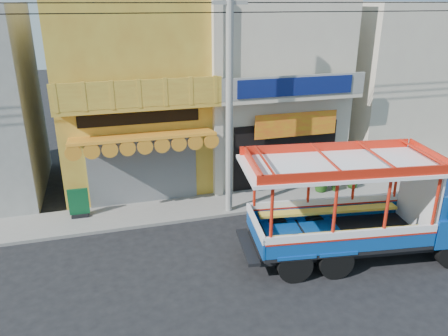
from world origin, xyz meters
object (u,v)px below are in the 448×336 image
object	(u,v)px
potted_plant_c	(353,177)
songthaew_truck	(381,208)
green_sign	(79,205)
utility_pole	(234,82)
potted_plant_b	(335,181)
potted_plant_a	(321,179)

from	to	relation	value
potted_plant_c	songthaew_truck	bearing A→B (deg)	7.71
songthaew_truck	green_sign	distance (m)	10.56
utility_pole	green_sign	distance (m)	7.25
songthaew_truck	potted_plant_b	size ratio (longest dim) A/B	8.76
green_sign	potted_plant_c	xyz separation A→B (m)	(11.23, -0.40, -0.00)
potted_plant_b	green_sign	bearing A→B (deg)	39.33
utility_pole	potted_plant_b	world-z (taller)	utility_pole
potted_plant_a	green_sign	bearing A→B (deg)	135.19
utility_pole	songthaew_truck	bearing A→B (deg)	-49.58
songthaew_truck	potted_plant_c	bearing A→B (deg)	66.41
songthaew_truck	potted_plant_a	world-z (taller)	songthaew_truck
potted_plant_b	songthaew_truck	bearing A→B (deg)	117.77
potted_plant_a	songthaew_truck	bearing A→B (deg)	-140.16
songthaew_truck	green_sign	bearing A→B (deg)	150.62
utility_pole	songthaew_truck	distance (m)	6.38
potted_plant_a	utility_pole	bearing A→B (deg)	146.75
utility_pole	potted_plant_c	world-z (taller)	utility_pole
songthaew_truck	potted_plant_a	distance (m)	4.98
utility_pole	potted_plant_c	xyz separation A→B (m)	(5.59, 0.63, -4.44)
green_sign	potted_plant_c	bearing A→B (deg)	-2.02
utility_pole	potted_plant_a	distance (m)	6.06
green_sign	potted_plant_a	bearing A→B (deg)	-1.87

